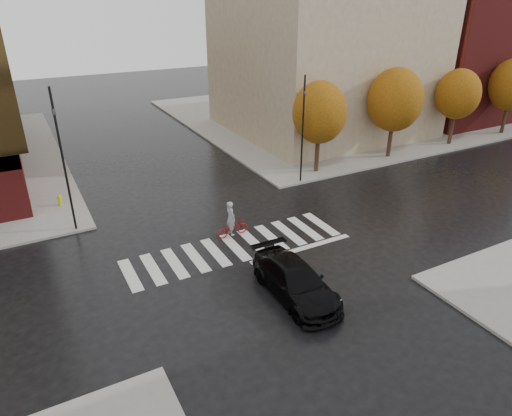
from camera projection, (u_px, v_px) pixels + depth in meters
The scene contains 14 objects.
ground at pixel (239, 251), 23.50m from camera, with size 120.00×120.00×0.00m, color black.
sidewalk_ne at pixel (327, 114), 49.12m from camera, with size 30.00×30.00×0.15m, color gray.
crosswalk at pixel (235, 247), 23.89m from camera, with size 12.00×3.00×0.01m, color silver.
building_ne_tan at pixel (324, 28), 40.31m from camera, with size 16.00×16.00×18.00m, color gray.
building_ne_brick at pixel (455, 44), 47.22m from camera, with size 14.00×14.00×14.00m, color maroon.
tree_ne_a at pixel (320, 113), 31.72m from camera, with size 3.80×3.80×6.50m.
tree_ne_b at pixel (395, 100), 34.64m from camera, with size 4.20×4.20×6.89m.
tree_ne_c at pixel (458, 94), 37.74m from camera, with size 3.60×3.60×6.31m.
sedan at pixel (295, 281), 19.78m from camera, with size 2.12×5.21×1.51m, color black.
cyclist at pixel (232, 224), 24.70m from camera, with size 1.85×0.74×2.07m.
traffic_light_nw at pixel (61, 151), 23.49m from camera, with size 0.22×0.19×7.81m.
traffic_light_ne at pixel (303, 123), 30.04m from camera, with size 0.19×0.22×7.20m.
fire_hydrant at pixel (60, 199), 28.06m from camera, with size 0.25×0.25×0.69m.
manhole at pixel (263, 269), 22.02m from camera, with size 0.67×0.67×0.01m, color #3F3216.
Camera 1 is at (-8.81, -18.22, 12.16)m, focal length 32.00 mm.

